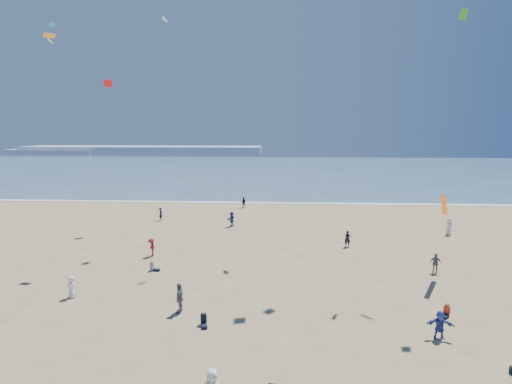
{
  "coord_description": "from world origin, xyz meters",
  "views": [
    {
      "loc": [
        3.26,
        -14.13,
        11.01
      ],
      "look_at": [
        2.0,
        8.0,
        7.53
      ],
      "focal_mm": 28.0,
      "sensor_mm": 36.0,
      "label": 1
    }
  ],
  "objects": [
    {
      "name": "headland_far",
      "position": [
        -60.0,
        170.0,
        1.6
      ],
      "size": [
        110.0,
        20.0,
        3.2
      ],
      "primitive_type": "cube",
      "color": "#7A8EA8",
      "rests_on": "ground"
    },
    {
      "name": "kites_aloft",
      "position": [
        8.01,
        12.59,
        14.1
      ],
      "size": [
        38.25,
        38.75,
        28.96
      ],
      "color": "red",
      "rests_on": "ground"
    },
    {
      "name": "standing_flyers",
      "position": [
        1.51,
        14.41,
        0.84
      ],
      "size": [
        32.83,
        47.51,
        1.87
      ],
      "color": "#38449C",
      "rests_on": "ground"
    },
    {
      "name": "headland_near",
      "position": [
        -100.0,
        165.0,
        1.0
      ],
      "size": [
        40.0,
        14.0,
        2.0
      ],
      "primitive_type": "cube",
      "color": "#7A8EA8",
      "rests_on": "ground"
    },
    {
      "name": "surf_line",
      "position": [
        0.0,
        45.0,
        0.04
      ],
      "size": [
        220.0,
        1.2,
        0.08
      ],
      "primitive_type": "cube",
      "color": "white",
      "rests_on": "ground"
    },
    {
      "name": "seated_group",
      "position": [
        3.07,
        4.54,
        0.42
      ],
      "size": [
        20.88,
        21.0,
        0.84
      ],
      "color": "silver",
      "rests_on": "ground"
    },
    {
      "name": "ocean",
      "position": [
        0.0,
        95.0,
        0.03
      ],
      "size": [
        220.0,
        100.0,
        0.06
      ],
      "primitive_type": "cube",
      "color": "#476B84",
      "rests_on": "ground"
    }
  ]
}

